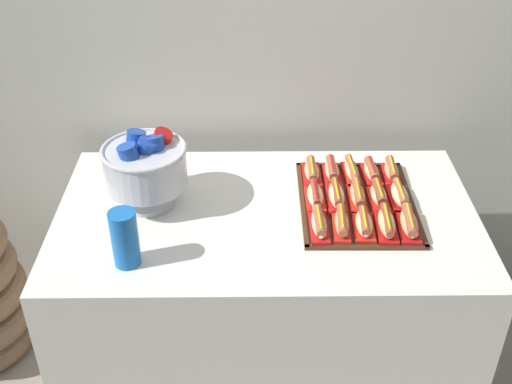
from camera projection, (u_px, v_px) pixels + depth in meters
name	position (u px, v px, depth m)	size (l,w,h in m)	color
ground_plane	(265.00, 366.00, 2.69)	(10.00, 10.00, 0.00)	gray
back_wall	(264.00, 16.00, 2.46)	(6.00, 0.10, 2.60)	beige
buffet_table	(266.00, 293.00, 2.46)	(1.48, 0.85, 0.79)	white
serving_tray	(357.00, 203.00, 2.29)	(0.41, 0.53, 0.01)	#472B19
hot_dog_0	(319.00, 224.00, 2.13)	(0.06, 0.18, 0.06)	red
hot_dog_1	(341.00, 223.00, 2.13)	(0.07, 0.17, 0.06)	red
hot_dog_2	(364.00, 224.00, 2.13)	(0.08, 0.16, 0.06)	red
hot_dog_3	(386.00, 224.00, 2.13)	(0.08, 0.18, 0.06)	#B21414
hot_dog_4	(409.00, 223.00, 2.13)	(0.08, 0.18, 0.06)	#B21414
hot_dog_5	(315.00, 196.00, 2.27)	(0.07, 0.16, 0.06)	red
hot_dog_6	(336.00, 196.00, 2.27)	(0.07, 0.17, 0.06)	red
hot_dog_7	(357.00, 196.00, 2.27)	(0.06, 0.18, 0.06)	red
hot_dog_8	(379.00, 195.00, 2.27)	(0.07, 0.15, 0.07)	red
hot_dog_9	(400.00, 196.00, 2.27)	(0.07, 0.17, 0.06)	#B21414
hot_dog_10	(312.00, 172.00, 2.41)	(0.07, 0.16, 0.06)	red
hot_dog_11	(332.00, 171.00, 2.41)	(0.06, 0.16, 0.06)	red
hot_dog_12	(352.00, 171.00, 2.41)	(0.06, 0.18, 0.06)	red
hot_dog_13	(371.00, 172.00, 2.41)	(0.07, 0.16, 0.06)	red
hot_dog_14	(391.00, 171.00, 2.41)	(0.07, 0.15, 0.06)	red
punch_bowl	(145.00, 165.00, 2.21)	(0.30, 0.30, 0.28)	silver
cup_stack	(125.00, 238.00, 1.97)	(0.09, 0.09, 0.19)	blue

